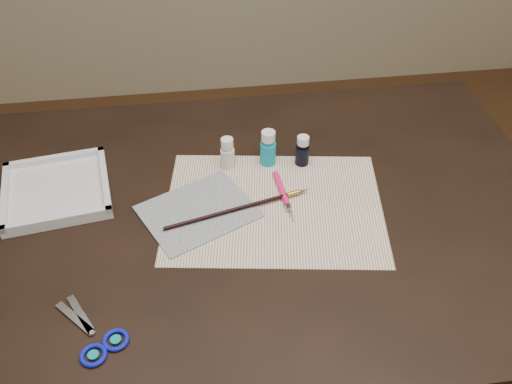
{
  "coord_description": "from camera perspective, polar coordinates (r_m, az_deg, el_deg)",
  "views": [
    {
      "loc": [
        -0.12,
        -0.87,
        1.57
      ],
      "look_at": [
        0.0,
        0.0,
        0.8
      ],
      "focal_mm": 40.0,
      "sensor_mm": 36.0,
      "label": 1
    }
  ],
  "objects": [
    {
      "name": "scissors",
      "position": [
        1.05,
        -16.82,
        -13.02
      ],
      "size": [
        0.19,
        0.19,
        0.01
      ],
      "primitive_type": null,
      "rotation": [
        0.0,
        0.0,
        2.31
      ],
      "color": "silver",
      "rests_on": "table"
    },
    {
      "name": "paintbrush",
      "position": [
        1.2,
        -1.66,
        -1.61
      ],
      "size": [
        0.32,
        0.09,
        0.01
      ],
      "primitive_type": null,
      "rotation": [
        0.0,
        0.0,
        0.25
      ],
      "color": "black",
      "rests_on": "canvas"
    },
    {
      "name": "paint_bottle_white",
      "position": [
        1.3,
        -2.87,
        3.9
      ],
      "size": [
        0.04,
        0.04,
        0.08
      ],
      "primitive_type": "cylinder",
      "rotation": [
        0.0,
        0.0,
        -0.24
      ],
      "color": "silver",
      "rests_on": "table"
    },
    {
      "name": "paper",
      "position": [
        1.21,
        1.82,
        -1.46
      ],
      "size": [
        0.51,
        0.41,
        0.0
      ],
      "primitive_type": "cube",
      "rotation": [
        0.0,
        0.0,
        -0.15
      ],
      "color": "white",
      "rests_on": "table"
    },
    {
      "name": "palette_tray",
      "position": [
        1.31,
        -19.34,
        0.25
      ],
      "size": [
        0.25,
        0.25,
        0.03
      ],
      "primitive_type": "cube",
      "rotation": [
        0.0,
        0.0,
        0.14
      ],
      "color": "silver",
      "rests_on": "table"
    },
    {
      "name": "table",
      "position": [
        1.49,
        0.0,
        -12.38
      ],
      "size": [
        1.3,
        0.9,
        0.75
      ],
      "primitive_type": "cube",
      "color": "black",
      "rests_on": "ground"
    },
    {
      "name": "paint_bottle_cyan",
      "position": [
        1.3,
        1.22,
        4.43
      ],
      "size": [
        0.04,
        0.04,
        0.09
      ],
      "primitive_type": "cylinder",
      "rotation": [
        0.0,
        0.0,
        -0.28
      ],
      "color": "#1094B6",
      "rests_on": "table"
    },
    {
      "name": "craft_knife",
      "position": [
        1.23,
        2.85,
        -0.44
      ],
      "size": [
        0.03,
        0.16,
        0.01
      ],
      "primitive_type": null,
      "rotation": [
        0.0,
        0.0,
        -1.49
      ],
      "color": "#FF1A68",
      "rests_on": "paper"
    },
    {
      "name": "canvas",
      "position": [
        1.21,
        -5.79,
        -1.94
      ],
      "size": [
        0.28,
        0.26,
        0.0
      ],
      "primitive_type": "cube",
      "rotation": [
        0.0,
        0.0,
        0.45
      ],
      "color": "black",
      "rests_on": "paper"
    },
    {
      "name": "paint_bottle_navy",
      "position": [
        1.31,
        4.67,
        4.15
      ],
      "size": [
        0.04,
        0.04,
        0.08
      ],
      "primitive_type": "cylinder",
      "rotation": [
        0.0,
        0.0,
        -0.14
      ],
      "color": "black",
      "rests_on": "table"
    }
  ]
}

